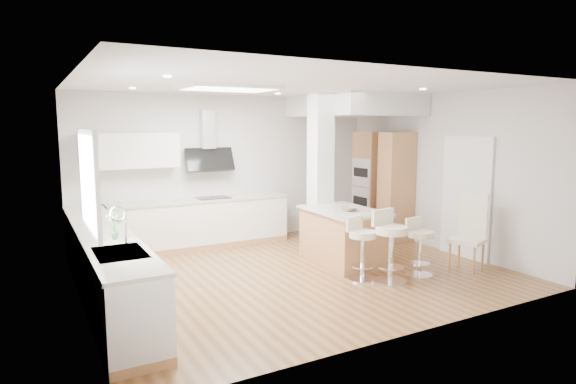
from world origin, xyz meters
TOP-DOWN VIEW (x-y plane):
  - ground at (0.00, 0.00)m, footprint 6.00×6.00m
  - ceiling at (0.00, 0.00)m, footprint 6.00×5.00m
  - wall_back at (0.00, 2.50)m, footprint 6.00×0.04m
  - wall_left at (-3.00, 0.00)m, footprint 0.04×5.00m
  - wall_right at (3.00, 0.00)m, footprint 0.04×5.00m
  - skylight at (-0.79, 0.60)m, footprint 4.10×2.10m
  - window_left at (-2.96, -0.90)m, footprint 0.06×1.28m
  - doorway_right at (2.97, -0.60)m, footprint 0.05×1.00m
  - counter_left at (-2.70, 0.23)m, footprint 0.63×4.50m
  - counter_back at (-0.91, 2.22)m, footprint 3.62×0.63m
  - pillar at (1.05, 0.95)m, footprint 0.35×0.35m
  - soffit at (2.10, 1.40)m, footprint 1.78×2.20m
  - oven_column at (2.68, 1.23)m, footprint 0.63×1.21m
  - peninsula at (0.96, 0.11)m, footprint 0.99×1.47m
  - bar_stool_a at (0.67, -0.76)m, footprint 0.52×0.52m
  - bar_stool_b at (0.95, -1.05)m, footprint 0.52×0.52m
  - bar_stool_c at (1.53, -1.02)m, footprint 0.45×0.45m
  - dining_chair at (2.42, -1.18)m, footprint 0.60×0.60m

SIDE VIEW (x-z plane):
  - ground at x=0.00m, z-range 0.00..0.00m
  - ceiling at x=0.00m, z-range -0.01..0.01m
  - peninsula at x=0.96m, z-range -0.03..0.92m
  - counter_left at x=-2.70m, z-range -0.22..1.13m
  - bar_stool_c at x=1.53m, z-range 0.05..0.92m
  - bar_stool_a at x=0.67m, z-range 0.06..0.98m
  - bar_stool_b at x=0.95m, z-range 0.06..1.11m
  - dining_chair at x=2.42m, z-range 0.04..1.23m
  - counter_back at x=-0.91m, z-range -0.55..1.95m
  - doorway_right at x=2.97m, z-range -0.05..2.05m
  - oven_column at x=2.68m, z-range 0.00..2.10m
  - wall_back at x=0.00m, z-range 0.00..2.80m
  - wall_left at x=-3.00m, z-range 0.00..2.80m
  - wall_right at x=3.00m, z-range 0.00..2.80m
  - pillar at x=1.05m, z-range 0.00..2.80m
  - window_left at x=-2.96m, z-range 1.16..2.23m
  - soffit at x=2.10m, z-range 2.40..2.80m
  - skylight at x=-0.79m, z-range 2.74..2.80m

